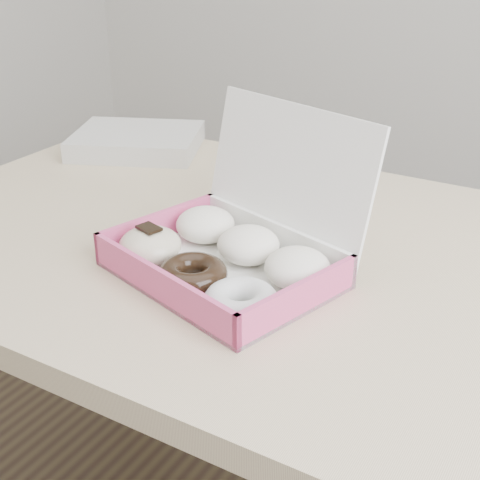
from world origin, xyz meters
The scene contains 3 objects.
table centered at (0.00, 0.00, 0.67)m, with size 1.20×0.80×0.75m.
donut_box centered at (0.03, -0.10, 0.79)m, with size 0.37×0.34×0.22m.
newspapers centered at (-0.42, 0.26, 0.77)m, with size 0.26×0.21×0.04m, color silver.
Camera 1 is at (0.47, -0.83, 1.21)m, focal length 50.00 mm.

